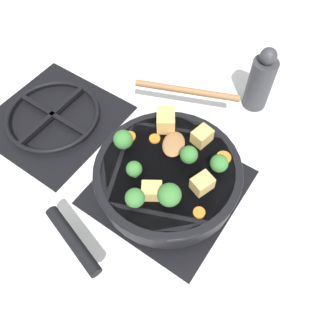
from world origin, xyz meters
The scene contains 20 objects.
ground_plane centered at (0.00, 0.00, 0.00)m, with size 2.40×2.40×0.00m, color silver.
front_burner_grate centered at (0.00, 0.00, 0.01)m, with size 0.31×0.31×0.03m.
rear_burner_grate centered at (0.00, 0.36, 0.01)m, with size 0.31×0.31×0.03m.
skillet_pan centered at (0.00, 0.00, 0.06)m, with size 0.42×0.32×0.06m.
wooden_spoon centered at (0.14, 0.06, 0.09)m, with size 0.24×0.24×0.02m.
tofu_cube_center_large centered at (0.10, -0.02, 0.10)m, with size 0.04×0.03×0.03m, color tan.
tofu_cube_near_handle centered at (0.00, -0.08, 0.10)m, with size 0.04×0.03×0.03m, color tan.
tofu_cube_east_chunk centered at (-0.07, -0.01, 0.10)m, with size 0.04×0.03×0.03m, color tan.
tofu_cube_west_chunk centered at (0.09, 0.07, 0.11)m, with size 0.05×0.04×0.04m, color tan.
broccoli_floret_near_spoon centered at (0.05, -0.09, 0.11)m, with size 0.04×0.04×0.04m.
broccoli_floret_center_top centered at (-0.06, -0.05, 0.12)m, with size 0.05×0.05×0.05m.
broccoli_floret_east_rim centered at (-0.01, 0.11, 0.11)m, with size 0.04×0.04×0.05m.
broccoli_floret_west_rim centered at (0.04, -0.03, 0.11)m, with size 0.04×0.04×0.04m.
broccoli_floret_north_edge centered at (-0.05, 0.05, 0.11)m, with size 0.03×0.03×0.04m.
broccoli_floret_south_cluster centered at (-0.10, 0.01, 0.11)m, with size 0.04×0.04×0.05m.
carrot_slice_orange_thin centered at (-0.05, -0.11, 0.09)m, with size 0.02×0.02×0.01m, color orange.
carrot_slice_near_center centered at (0.02, 0.12, 0.09)m, with size 0.03×0.03×0.01m, color orange.
carrot_slice_edge_slice centered at (0.09, -0.08, 0.09)m, with size 0.03×0.03×0.01m, color orange.
carrot_slice_under_broccoli centered at (0.04, 0.07, 0.09)m, with size 0.02×0.02×0.01m, color orange.
pepper_mill centered at (0.35, -0.05, 0.08)m, with size 0.06×0.06×0.18m.
Camera 1 is at (-0.29, -0.20, 0.67)m, focal length 35.00 mm.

